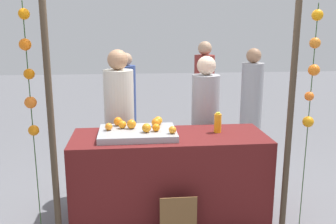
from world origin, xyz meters
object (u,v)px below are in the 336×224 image
(stall_counter, at_px, (170,177))
(orange_0, at_px, (109,127))
(vendor_left, at_px, (120,128))
(juice_bottle, at_px, (218,123))
(chalkboard_sign, at_px, (178,221))
(vendor_right, at_px, (205,129))
(orange_1, at_px, (122,125))

(stall_counter, xyz_separation_m, orange_0, (-0.59, 0.03, 0.53))
(stall_counter, distance_m, vendor_left, 0.88)
(orange_0, relative_size, vendor_left, 0.04)
(juice_bottle, xyz_separation_m, chalkboard_sign, (-0.47, -0.55, -0.75))
(stall_counter, relative_size, vendor_right, 1.20)
(orange_1, xyz_separation_m, juice_bottle, (0.95, -0.02, -0.00))
(vendor_left, height_order, vendor_right, vendor_left)
(chalkboard_sign, bearing_deg, vendor_left, 115.09)
(juice_bottle, height_order, vendor_left, vendor_left)
(orange_0, bearing_deg, juice_bottle, 1.60)
(orange_0, bearing_deg, orange_1, 22.98)
(vendor_left, bearing_deg, vendor_right, 0.02)
(stall_counter, relative_size, juice_bottle, 9.29)
(orange_1, xyz_separation_m, vendor_left, (-0.04, 0.55, -0.19))
(orange_0, xyz_separation_m, juice_bottle, (1.08, 0.03, 0.00))
(juice_bottle, bearing_deg, orange_0, -178.40)
(vendor_left, distance_m, vendor_right, 0.99)
(stall_counter, xyz_separation_m, orange_1, (-0.46, 0.08, 0.53))
(vendor_left, bearing_deg, orange_1, -85.47)
(orange_0, distance_m, vendor_right, 1.26)
(juice_bottle, relative_size, chalkboard_sign, 0.45)
(orange_1, bearing_deg, vendor_left, 94.53)
(vendor_left, bearing_deg, chalkboard_sign, -64.91)
(stall_counter, relative_size, orange_0, 26.35)
(orange_1, distance_m, vendor_left, 0.59)
(stall_counter, height_order, vendor_left, vendor_left)
(stall_counter, bearing_deg, orange_0, 177.26)
(orange_1, bearing_deg, chalkboard_sign, -49.84)
(orange_0, bearing_deg, stall_counter, -2.74)
(juice_bottle, bearing_deg, orange_1, 178.51)
(orange_0, distance_m, orange_1, 0.14)
(juice_bottle, height_order, vendor_right, vendor_right)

